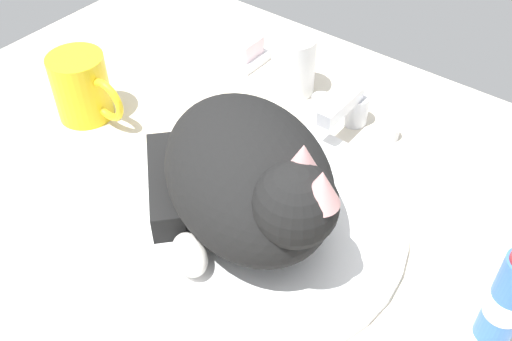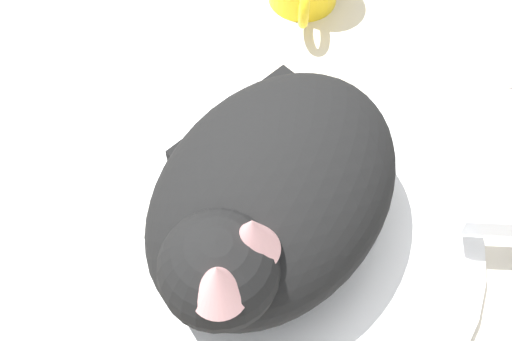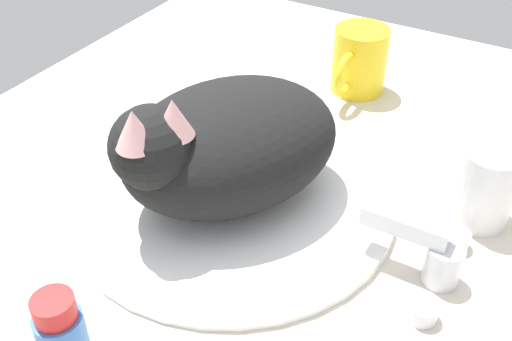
{
  "view_description": "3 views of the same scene",
  "coord_description": "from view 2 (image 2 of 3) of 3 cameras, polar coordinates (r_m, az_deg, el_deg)",
  "views": [
    {
      "loc": [
        28.35,
        -35.28,
        51.24
      ],
      "look_at": [
        -0.46,
        2.07,
        6.53
      ],
      "focal_mm": 41.24,
      "sensor_mm": 36.0,
      "label": 1
    },
    {
      "loc": [
        27.72,
        0.31,
        52.92
      ],
      "look_at": [
        -2.81,
        -1.26,
        6.67
      ],
      "focal_mm": 47.65,
      "sensor_mm": 36.0,
      "label": 2
    },
    {
      "loc": [
        44.9,
        28.95,
        45.09
      ],
      "look_at": [
        -0.71,
        2.62,
        4.95
      ],
      "focal_mm": 43.44,
      "sensor_mm": 36.0,
      "label": 3
    }
  ],
  "objects": [
    {
      "name": "sink_basin",
      "position": [
        0.59,
        1.08,
        -5.57
      ],
      "size": [
        36.32,
        36.32,
        1.17
      ],
      "primitive_type": "cylinder",
      "color": "white",
      "rests_on": "ground_plane"
    },
    {
      "name": "cat",
      "position": [
        0.52,
        0.53,
        -2.43
      ],
      "size": [
        30.89,
        27.01,
        15.65
      ],
      "color": "black",
      "rests_on": "sink_basin"
    },
    {
      "name": "ground_plane",
      "position": [
        0.61,
        1.05,
        -6.49
      ],
      "size": [
        110.0,
        82.5,
        3.0
      ],
      "primitive_type": "cube",
      "color": "beige"
    }
  ]
}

